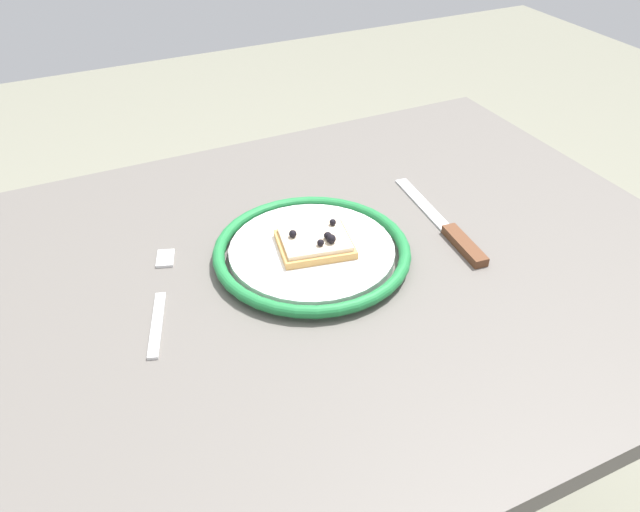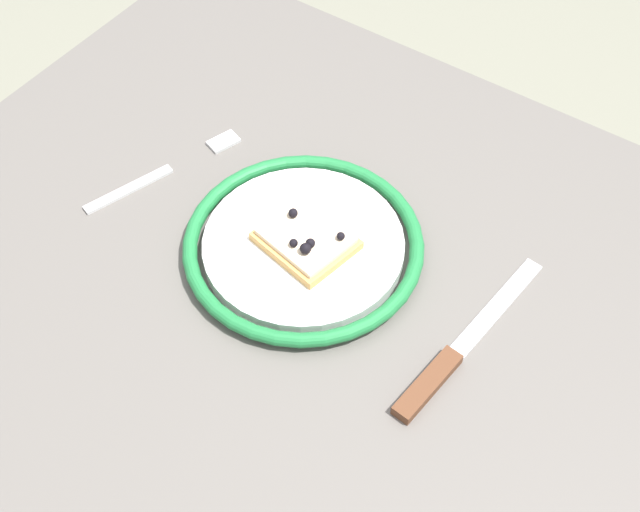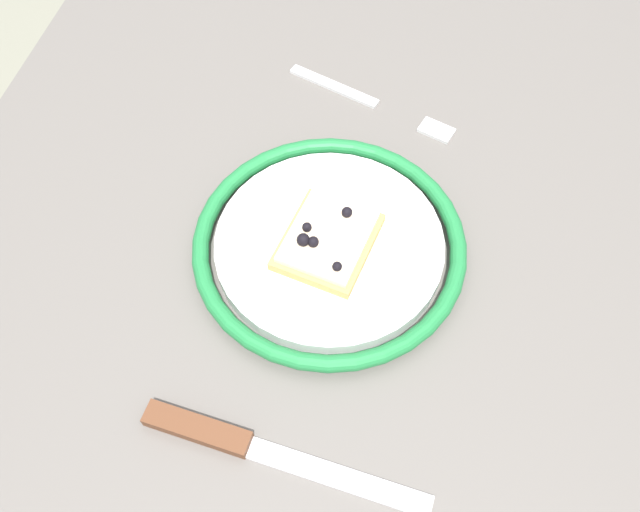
% 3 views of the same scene
% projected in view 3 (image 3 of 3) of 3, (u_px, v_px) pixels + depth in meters
% --- Properties ---
extents(ground_plane, '(6.00, 6.00, 0.00)m').
position_uv_depth(ground_plane, '(310.00, 474.00, 1.25)').
color(ground_plane, gray).
extents(dining_table, '(0.96, 0.76, 0.74)m').
position_uv_depth(dining_table, '(303.00, 325.00, 0.72)').
color(dining_table, '#5B5651').
rests_on(dining_table, ground_plane).
extents(plate, '(0.26, 0.26, 0.02)m').
position_uv_depth(plate, '(329.00, 245.00, 0.63)').
color(plate, white).
rests_on(plate, dining_table).
extents(pizza_slice_near, '(0.11, 0.10, 0.03)m').
position_uv_depth(pizza_slice_near, '(328.00, 240.00, 0.61)').
color(pizza_slice_near, tan).
rests_on(pizza_slice_near, plate).
extents(knife, '(0.04, 0.24, 0.01)m').
position_uv_depth(knife, '(235.00, 442.00, 0.54)').
color(knife, silver).
rests_on(knife, dining_table).
extents(fork, '(0.08, 0.20, 0.00)m').
position_uv_depth(fork, '(371.00, 102.00, 0.74)').
color(fork, silver).
rests_on(fork, dining_table).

